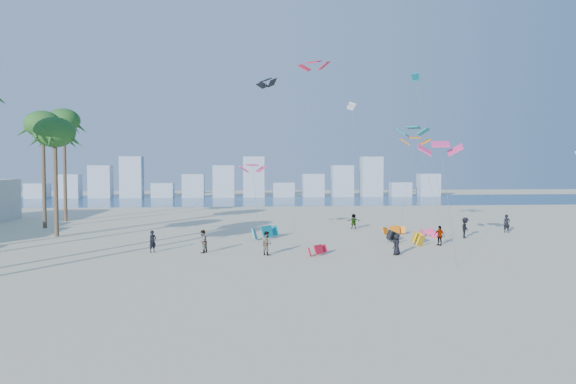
{
  "coord_description": "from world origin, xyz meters",
  "views": [
    {
      "loc": [
        -0.8,
        -29.38,
        6.89
      ],
      "look_at": [
        3.0,
        16.0,
        4.5
      ],
      "focal_mm": 33.51,
      "sensor_mm": 36.0,
      "label": 1
    }
  ],
  "objects": [
    {
      "name": "kitesurfer_mid",
      "position": [
        0.94,
        10.92,
        0.9
      ],
      "size": [
        1.08,
        1.11,
        1.8
      ],
      "primitive_type": "imported",
      "rotation": [
        0.0,
        0.0,
        2.26
      ],
      "color": "gray",
      "rests_on": "ground"
    },
    {
      "name": "ocean",
      "position": [
        0.0,
        72.0,
        0.01
      ],
      "size": [
        220.0,
        220.0,
        0.0
      ],
      "primitive_type": "plane",
      "color": "navy",
      "rests_on": "ground"
    },
    {
      "name": "kitesurfers_far",
      "position": [
        12.73,
        17.89,
        0.88
      ],
      "size": [
        30.35,
        17.41,
        1.93
      ],
      "color": "black",
      "rests_on": "ground"
    },
    {
      "name": "ground",
      "position": [
        0.0,
        0.0,
        0.0
      ],
      "size": [
        220.0,
        220.0,
        0.0
      ],
      "primitive_type": "plane",
      "color": "beige",
      "rests_on": "ground"
    },
    {
      "name": "distant_skyline",
      "position": [
        -1.19,
        82.0,
        3.09
      ],
      "size": [
        85.0,
        3.0,
        8.4
      ],
      "color": "#9EADBF",
      "rests_on": "ground"
    },
    {
      "name": "kitesurfer_near",
      "position": [
        -7.85,
        12.88,
        0.86
      ],
      "size": [
        0.73,
        0.74,
        1.72
      ],
      "primitive_type": "imported",
      "rotation": [
        0.0,
        0.0,
        0.8
      ],
      "color": "black",
      "rests_on": "ground"
    },
    {
      "name": "flying_kites",
      "position": [
        13.9,
        23.66,
        12.2
      ],
      "size": [
        33.69,
        33.69,
        18.7
      ],
      "color": "#F93783",
      "rests_on": "ground"
    },
    {
      "name": "grounded_kites",
      "position": [
        9.07,
        17.39,
        0.47
      ],
      "size": [
        18.22,
        12.91,
        1.1
      ],
      "color": "red",
      "rests_on": "ground"
    }
  ]
}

